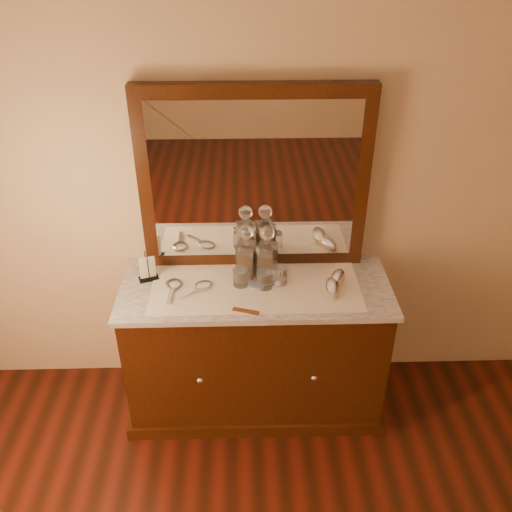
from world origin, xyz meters
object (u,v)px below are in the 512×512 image
at_px(napkin_rack, 148,269).
at_px(hand_mirror_outer, 173,286).
at_px(decanter_right, 267,258).
at_px(hand_mirror_inner, 200,287).
at_px(pin_dish, 257,285).
at_px(brush_far, 338,278).
at_px(brush_near, 333,288).
at_px(comb, 246,311).
at_px(dresser_cabinet, 256,348).
at_px(mirror_frame, 254,180).
at_px(decanter_left, 246,257).

bearing_deg(napkin_rack, hand_mirror_outer, -33.76).
height_order(decanter_right, hand_mirror_inner, decanter_right).
height_order(pin_dish, brush_far, brush_far).
xyz_separation_m(napkin_rack, hand_mirror_inner, (0.28, -0.10, -0.05)).
relative_size(brush_near, hand_mirror_outer, 0.75).
relative_size(comb, brush_near, 0.80).
height_order(comb, hand_mirror_inner, hand_mirror_inner).
xyz_separation_m(dresser_cabinet, brush_near, (0.40, -0.07, 0.47)).
distance_m(mirror_frame, brush_near, 0.70).
bearing_deg(hand_mirror_outer, brush_near, -4.19).
distance_m(napkin_rack, decanter_left, 0.53).
xyz_separation_m(comb, decanter_right, (0.12, 0.31, 0.11)).
distance_m(pin_dish, brush_near, 0.40).
xyz_separation_m(comb, hand_mirror_inner, (-0.24, 0.21, 0.00)).
bearing_deg(decanter_right, brush_far, -9.27).
xyz_separation_m(dresser_cabinet, hand_mirror_inner, (-0.29, -0.02, 0.45)).
bearing_deg(hand_mirror_outer, comb, -29.29).
bearing_deg(brush_near, hand_mirror_outer, 175.81).
distance_m(mirror_frame, hand_mirror_outer, 0.70).
bearing_deg(pin_dish, comb, -105.28).
xyz_separation_m(pin_dish, napkin_rack, (-0.58, 0.09, 0.05)).
distance_m(comb, hand_mirror_outer, 0.44).
bearing_deg(brush_far, hand_mirror_inner, -176.74).
height_order(brush_near, hand_mirror_outer, brush_near).
bearing_deg(comb, dresser_cabinet, 94.02).
relative_size(decanter_left, brush_far, 1.83).
relative_size(pin_dish, brush_far, 0.51).
bearing_deg(mirror_frame, brush_far, -26.71).
xyz_separation_m(pin_dish, brush_near, (0.39, -0.06, 0.02)).
xyz_separation_m(mirror_frame, comb, (-0.05, -0.47, -0.49)).
bearing_deg(decanter_left, hand_mirror_inner, -155.21).
bearing_deg(pin_dish, hand_mirror_inner, -178.11).
height_order(decanter_right, brush_far, decanter_right).
bearing_deg(comb, pin_dish, 92.11).
height_order(pin_dish, decanter_left, decanter_left).
relative_size(brush_far, hand_mirror_inner, 0.88).
bearing_deg(pin_dish, hand_mirror_outer, -179.78).
bearing_deg(hand_mirror_outer, pin_dish, 0.22).
bearing_deg(brush_far, comb, -153.32).
height_order(decanter_left, brush_far, decanter_left).
distance_m(comb, hand_mirror_inner, 0.32).
height_order(dresser_cabinet, mirror_frame, mirror_frame).
distance_m(pin_dish, brush_far, 0.44).
relative_size(pin_dish, hand_mirror_outer, 0.38).
bearing_deg(brush_near, comb, -161.25).
height_order(brush_near, brush_far, brush_near).
bearing_deg(dresser_cabinet, napkin_rack, 171.86).
bearing_deg(hand_mirror_inner, brush_far, 3.26).
height_order(dresser_cabinet, decanter_right, decanter_right).
bearing_deg(comb, hand_mirror_inner, 156.46).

